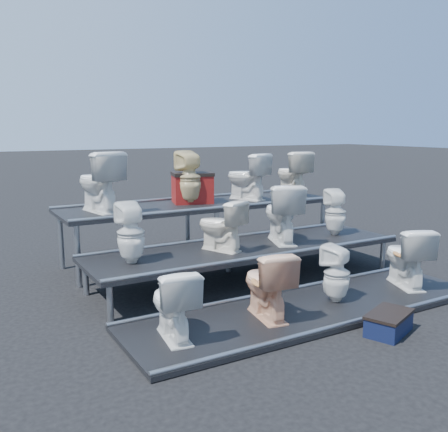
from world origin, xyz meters
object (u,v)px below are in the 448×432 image
toilet_6 (282,213)px  toilet_3 (406,256)px  toilet_8 (99,182)px  toilet_4 (131,233)px  toilet_2 (337,273)px  toilet_1 (267,284)px  toilet_0 (173,303)px  toilet_10 (247,177)px  red_crate (192,189)px  step_stool (389,324)px  toilet_5 (221,225)px  toilet_9 (189,178)px  toilet_7 (335,212)px  toilet_11 (292,174)px

toilet_6 → toilet_3: bearing=146.7°
toilet_8 → toilet_3: bearing=129.3°
toilet_4 → toilet_2: bearing=147.9°
toilet_1 → toilet_4: bearing=-43.1°
toilet_2 → toilet_4: 2.36m
toilet_1 → toilet_4: 1.67m
toilet_0 → toilet_3: bearing=-172.2°
toilet_1 → toilet_8: size_ratio=0.87×
toilet_2 → toilet_10: bearing=-117.6°
toilet_3 → red_crate: (-1.57, 2.72, 0.63)m
toilet_3 → toilet_6: 1.66m
step_stool → toilet_0: bearing=135.2°
toilet_5 → toilet_8: toilet_8 is taller
toilet_6 → toilet_9: 1.55m
toilet_2 → toilet_1: bearing=-17.7°
toilet_5 → toilet_7: 1.90m
toilet_5 → toilet_11: 2.51m
toilet_11 → red_crate: bearing=4.0°
toilet_8 → toilet_9: 1.35m
toilet_7 → step_stool: toilet_7 is taller
toilet_9 → toilet_10: toilet_9 is taller
toilet_11 → toilet_8: bearing=8.0°
toilet_8 → red_crate: size_ratio=1.43×
toilet_5 → toilet_8: 1.80m
toilet_9 → toilet_5: bearing=80.4°
toilet_8 → toilet_11: (3.25, 0.00, -0.04)m
toilet_6 → toilet_11: 1.78m
toilet_0 → toilet_2: bearing=-172.2°
toilet_3 → toilet_5: bearing=-12.8°
toilet_4 → toilet_11: bearing=-156.4°
toilet_3 → step_stool: size_ratio=1.45×
toilet_0 → toilet_7: (3.13, 1.30, 0.39)m
toilet_8 → toilet_7: bearing=146.8°
toilet_0 → toilet_5: toilet_5 is taller
toilet_2 → toilet_8: size_ratio=0.79×
toilet_0 → toilet_8: (0.09, 2.60, 0.87)m
toilet_4 → toilet_6: 2.11m
toilet_7 → red_crate: size_ratio=1.15×
toilet_6 → toilet_8: bearing=-11.0°
toilet_1 → toilet_9: size_ratio=0.90×
toilet_8 → toilet_11: size_ratio=1.10×
toilet_1 → toilet_3: size_ratio=0.96×
toilet_7 → toilet_3: bearing=108.9°
toilet_8 → red_crate: (1.46, 0.12, -0.20)m
toilet_5 → toilet_10: 1.83m
toilet_3 → toilet_5: (-1.88, 1.30, 0.35)m
toilet_4 → red_crate: 2.07m
toilet_4 → toilet_7: bearing=-178.1°
toilet_6 → red_crate: red_crate is taller
toilet_0 → red_crate: size_ratio=1.19×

